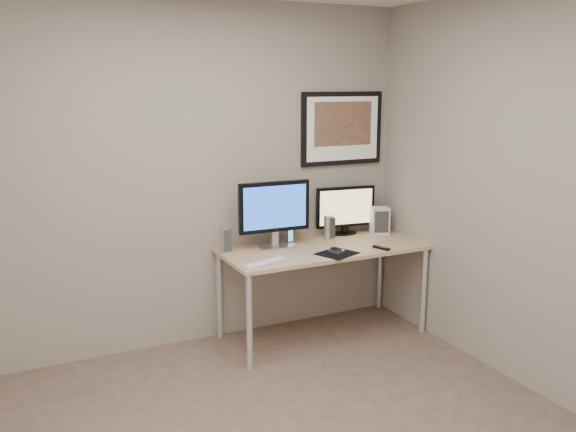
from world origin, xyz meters
The scene contains 13 objects.
room centered at (0.00, 0.45, 1.64)m, with size 3.60×3.60×3.60m.
desk centered at (1.00, 1.35, 0.66)m, with size 1.60×0.70×0.73m.
framed_art centered at (1.35, 1.68, 1.62)m, with size 0.75×0.04×0.60m.
monitor_large centered at (0.64, 1.48, 1.02)m, with size 0.58×0.20×0.52m.
monitor_tv centered at (1.36, 1.62, 0.95)m, with size 0.52×0.15×0.41m.
speaker_left centered at (0.25, 1.53, 0.83)m, with size 0.08×0.08×0.20m, color #BCBCC1.
speaker_right centered at (1.16, 1.54, 0.83)m, with size 0.08×0.08×0.20m, color #BCBCC1.
phone_dock centered at (0.80, 1.53, 0.79)m, with size 0.06×0.06×0.13m, color black.
keyboard centered at (0.41, 1.13, 0.74)m, with size 0.38×0.10×0.01m, color silver.
mousepad centered at (1.00, 1.13, 0.73)m, with size 0.27×0.24×0.00m, color black.
mouse centered at (1.01, 1.16, 0.75)m, with size 0.07×0.12×0.04m, color black.
remote centered at (1.38, 1.10, 0.74)m, with size 0.04×0.15×0.02m, color black.
fan_unit centered at (1.64, 1.51, 0.85)m, with size 0.15×0.11×0.23m, color silver.
Camera 1 is at (-1.27, -2.68, 1.99)m, focal length 38.00 mm.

